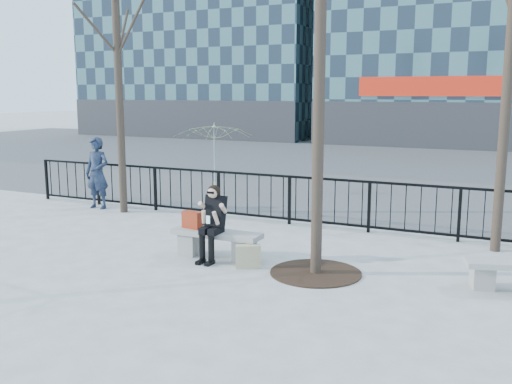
% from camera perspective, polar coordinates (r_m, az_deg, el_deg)
% --- Properties ---
extents(ground, '(120.00, 120.00, 0.00)m').
position_cam_1_polar(ground, '(10.30, -3.92, -6.58)').
color(ground, gray).
rests_on(ground, ground).
extents(street_surface, '(60.00, 23.00, 0.01)m').
position_cam_1_polar(street_surface, '(24.29, 13.43, 2.81)').
color(street_surface, '#474747').
rests_on(street_surface, ground).
extents(railing, '(14.00, 0.06, 1.10)m').
position_cam_1_polar(railing, '(12.81, 2.54, -0.72)').
color(railing, black).
rests_on(railing, ground).
extents(tree_left, '(2.80, 2.80, 6.50)m').
position_cam_1_polar(tree_left, '(14.32, -13.85, 17.46)').
color(tree_left, black).
rests_on(tree_left, ground).
extents(tree_grate, '(1.50, 1.50, 0.02)m').
position_cam_1_polar(tree_grate, '(9.48, 5.99, -8.03)').
color(tree_grate, black).
rests_on(tree_grate, ground).
extents(bench_main, '(1.65, 0.46, 0.49)m').
position_cam_1_polar(bench_main, '(10.22, -3.94, -4.96)').
color(bench_main, gray).
rests_on(bench_main, ground).
extents(seated_woman, '(0.50, 0.64, 1.34)m').
position_cam_1_polar(seated_woman, '(10.00, -4.41, -3.13)').
color(seated_woman, black).
rests_on(seated_woman, ground).
extents(handbag, '(0.40, 0.23, 0.31)m').
position_cam_1_polar(handbag, '(10.41, -6.37, -2.79)').
color(handbag, maroon).
rests_on(handbag, bench_main).
extents(shopping_bag, '(0.44, 0.33, 0.39)m').
position_cam_1_polar(shopping_bag, '(9.66, -0.78, -6.47)').
color(shopping_bag, beige).
rests_on(shopping_bag, ground).
extents(standing_man, '(0.69, 0.47, 1.81)m').
position_cam_1_polar(standing_man, '(14.96, -15.58, 1.84)').
color(standing_man, black).
rests_on(standing_man, ground).
extents(vendor_umbrella, '(2.65, 2.68, 2.08)m').
position_cam_1_polar(vendor_umbrella, '(16.52, -4.30, 3.38)').
color(vendor_umbrella, '#FAF637').
rests_on(vendor_umbrella, ground).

